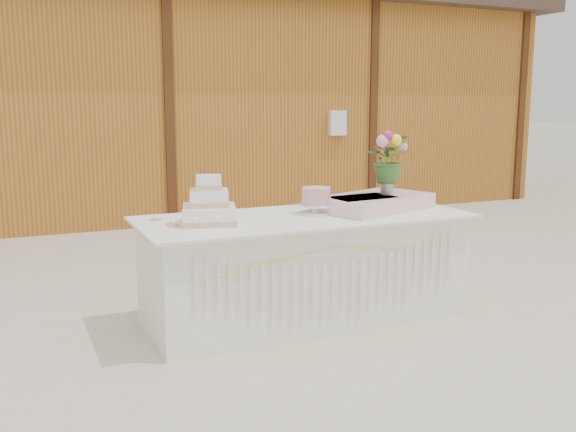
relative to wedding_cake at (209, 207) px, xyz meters
name	(u,v)px	position (x,y,z in m)	size (l,w,h in m)	color
ground	(304,318)	(0.72, 0.01, -0.88)	(80.00, 80.00, 0.00)	beige
barn	(137,97)	(0.71, 6.00, 0.80)	(12.60, 4.60, 3.30)	#A66522
cake_table	(305,267)	(0.72, 0.00, -0.49)	(2.40, 1.00, 0.77)	white
wedding_cake	(209,207)	(0.00, 0.00, 0.00)	(0.45, 0.45, 0.33)	white
pink_cake_stand	(316,199)	(0.83, 0.06, 0.00)	(0.27, 0.27, 0.20)	white
satin_runner	(374,202)	(1.32, 0.04, -0.06)	(0.89, 0.51, 0.11)	#FDCFCB
flower_vase	(387,186)	(1.43, 0.03, 0.07)	(0.10, 0.10, 0.14)	#A3A4A8
bouquet	(388,153)	(1.43, 0.03, 0.32)	(0.33, 0.29, 0.37)	#3A6428
loose_flowers	(168,221)	(-0.25, 0.14, -0.10)	(0.16, 0.39, 0.02)	pink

